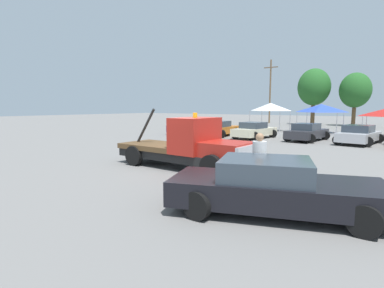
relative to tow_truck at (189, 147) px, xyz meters
name	(u,v)px	position (x,y,z in m)	size (l,w,h in m)	color
ground_plane	(183,167)	(-0.38, 0.01, -0.92)	(160.00, 160.00, 0.00)	slate
tow_truck	(189,147)	(0.00, 0.00, 0.00)	(6.24, 2.28, 2.51)	black
foreground_car	(273,187)	(4.78, -3.10, -0.27)	(5.41, 3.56, 1.34)	black
person_near_truck	(259,159)	(3.83, -1.76, 0.13)	(0.41, 0.41, 1.82)	#38383D
parked_car_navy	(189,127)	(-9.83, 13.35, -0.27)	(2.48, 4.67, 1.34)	navy
parked_car_orange	(219,129)	(-6.17, 12.93, -0.27)	(2.76, 4.50, 1.34)	orange
parked_car_cream	(254,130)	(-2.81, 12.87, -0.28)	(2.72, 4.58, 1.34)	beige
parked_car_charcoal	(307,132)	(1.18, 13.58, -0.28)	(2.71, 4.63, 1.34)	#2D2D33
parked_car_silver	(359,135)	(4.66, 13.54, -0.27)	(2.88, 4.54, 1.34)	#B7B7BC
canopy_tent_white	(270,107)	(-4.67, 21.12, 1.63)	(3.32, 3.32, 2.98)	#9E9EA3
canopy_tent_blue	(321,108)	(0.34, 21.63, 1.51)	(3.66, 3.66, 2.84)	#9E9EA3
tree_left	(314,87)	(-3.64, 34.71, 4.37)	(4.42, 4.42, 7.89)	brown
tree_center	(355,90)	(1.50, 35.01, 3.79)	(3.93, 3.93, 7.02)	brown
traffic_cone	(186,149)	(-2.62, 3.29, -0.67)	(0.40, 0.40, 0.55)	black
utility_pole	(270,90)	(-10.36, 35.55, 4.23)	(2.20, 0.24, 9.78)	brown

